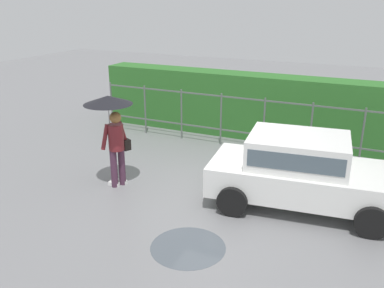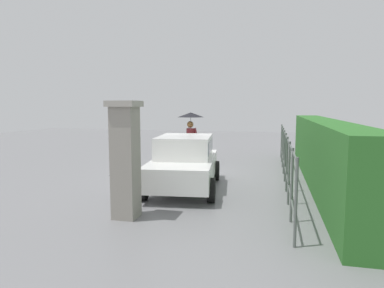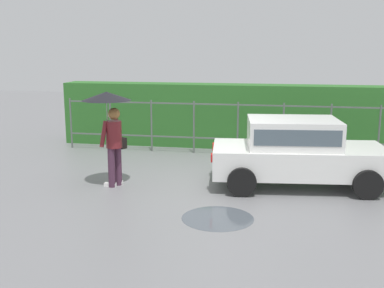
# 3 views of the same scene
# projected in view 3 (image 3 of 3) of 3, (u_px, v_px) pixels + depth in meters

# --- Properties ---
(ground_plane) EXTENTS (40.00, 40.00, 0.00)m
(ground_plane) POSITION_uv_depth(u_px,v_px,m) (214.00, 185.00, 10.35)
(ground_plane) COLOR slate
(car) EXTENTS (3.89, 2.21, 1.48)m
(car) POSITION_uv_depth(u_px,v_px,m) (296.00, 150.00, 10.18)
(car) COLOR white
(car) RESTS_ON ground
(pedestrian) EXTENTS (1.05, 1.05, 2.07)m
(pedestrian) POSITION_uv_depth(u_px,v_px,m) (110.00, 116.00, 10.02)
(pedestrian) COLOR #47283D
(pedestrian) RESTS_ON ground
(fence_section) EXTENTS (10.05, 0.05, 1.50)m
(fence_section) POSITION_uv_depth(u_px,v_px,m) (238.00, 126.00, 13.14)
(fence_section) COLOR #59605B
(fence_section) RESTS_ON ground
(hedge_row) EXTENTS (11.00, 0.90, 1.90)m
(hedge_row) POSITION_uv_depth(u_px,v_px,m) (241.00, 116.00, 14.16)
(hedge_row) COLOR #2D6B28
(hedge_row) RESTS_ON ground
(puddle_near) EXTENTS (1.29, 1.29, 0.00)m
(puddle_near) POSITION_uv_depth(u_px,v_px,m) (218.00, 218.00, 8.36)
(puddle_near) COLOR #4C545B
(puddle_near) RESTS_ON ground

